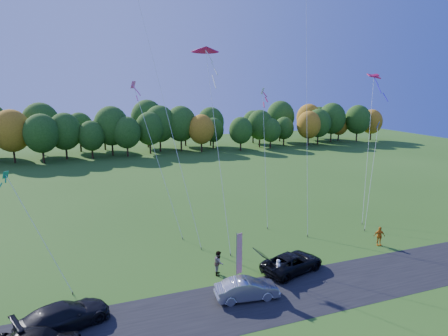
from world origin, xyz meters
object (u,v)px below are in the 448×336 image
object	(u,v)px
silver_sedan	(247,289)
person_east	(379,236)
black_suv	(292,262)
feather_flag	(239,253)

from	to	relation	value
silver_sedan	person_east	bearing A→B (deg)	-67.84
black_suv	person_east	xyz separation A→B (m)	(9.83, 1.64, 0.15)
silver_sedan	feather_flag	size ratio (longest dim) A/B	1.07
black_suv	silver_sedan	world-z (taller)	black_suv
person_east	feather_flag	size ratio (longest dim) A/B	0.43
person_east	silver_sedan	bearing A→B (deg)	-148.86
silver_sedan	feather_flag	distance (m)	2.58
silver_sedan	feather_flag	xyz separation A→B (m)	(0.18, 1.88, 1.76)
person_east	feather_flag	bearing A→B (deg)	-155.74
black_suv	silver_sedan	xyz separation A→B (m)	(-4.92, -2.43, -0.01)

